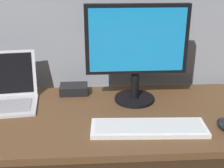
{
  "coord_description": "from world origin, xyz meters",
  "views": [
    {
      "loc": [
        0.01,
        -1.17,
        1.36
      ],
      "look_at": [
        0.08,
        0.0,
        0.89
      ],
      "focal_mm": 47.97,
      "sensor_mm": 36.0,
      "label": 1
    }
  ],
  "objects_px": {
    "laptop_silver": "(1,93)",
    "wired_keyboard": "(149,128)",
    "external_drive_box": "(74,89)",
    "external_monitor": "(136,48)"
  },
  "relations": [
    {
      "from": "laptop_silver",
      "to": "external_monitor",
      "type": "height_order",
      "value": "external_monitor"
    },
    {
      "from": "laptop_silver",
      "to": "external_monitor",
      "type": "xyz_separation_m",
      "value": [
        0.63,
        -0.02,
        0.21
      ]
    },
    {
      "from": "laptop_silver",
      "to": "wired_keyboard",
      "type": "relative_size",
      "value": 0.76
    },
    {
      "from": "laptop_silver",
      "to": "external_drive_box",
      "type": "height_order",
      "value": "laptop_silver"
    },
    {
      "from": "external_drive_box",
      "to": "wired_keyboard",
      "type": "bearing_deg",
      "value": -50.61
    },
    {
      "from": "laptop_silver",
      "to": "external_drive_box",
      "type": "xyz_separation_m",
      "value": [
        0.33,
        0.1,
        -0.03
      ]
    },
    {
      "from": "laptop_silver",
      "to": "external_monitor",
      "type": "distance_m",
      "value": 0.66
    },
    {
      "from": "external_monitor",
      "to": "wired_keyboard",
      "type": "height_order",
      "value": "external_monitor"
    },
    {
      "from": "laptop_silver",
      "to": "wired_keyboard",
      "type": "bearing_deg",
      "value": -23.87
    },
    {
      "from": "laptop_silver",
      "to": "wired_keyboard",
      "type": "xyz_separation_m",
      "value": [
        0.65,
        -0.29,
        -0.04
      ]
    }
  ]
}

